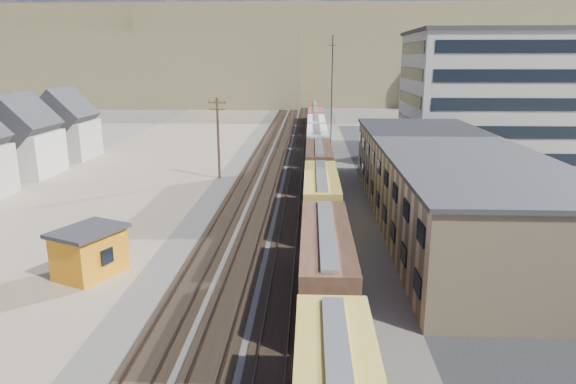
{
  "coord_description": "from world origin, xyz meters",
  "views": [
    {
      "loc": [
        2.78,
        -20.1,
        14.52
      ],
      "look_at": [
        0.85,
        24.19,
        3.0
      ],
      "focal_mm": 32.0,
      "sensor_mm": 36.0,
      "label": 1
    }
  ],
  "objects_px": {
    "maintenance_shed": "(90,252)",
    "parked_car_blue": "(440,167)",
    "utility_pole_north": "(218,137)",
    "freight_train": "(318,151)"
  },
  "relations": [
    {
      "from": "freight_train",
      "to": "maintenance_shed",
      "type": "bearing_deg",
      "value": -114.88
    },
    {
      "from": "utility_pole_north",
      "to": "parked_car_blue",
      "type": "height_order",
      "value": "utility_pole_north"
    },
    {
      "from": "freight_train",
      "to": "maintenance_shed",
      "type": "height_order",
      "value": "freight_train"
    },
    {
      "from": "maintenance_shed",
      "to": "parked_car_blue",
      "type": "distance_m",
      "value": 46.91
    },
    {
      "from": "maintenance_shed",
      "to": "freight_train",
      "type": "bearing_deg",
      "value": 65.12
    },
    {
      "from": "freight_train",
      "to": "utility_pole_north",
      "type": "distance_m",
      "value": 13.46
    },
    {
      "from": "utility_pole_north",
      "to": "maintenance_shed",
      "type": "xyz_separation_m",
      "value": [
        -3.76,
        -29.75,
        -3.57
      ]
    },
    {
      "from": "parked_car_blue",
      "to": "utility_pole_north",
      "type": "bearing_deg",
      "value": 152.23
    },
    {
      "from": "parked_car_blue",
      "to": "maintenance_shed",
      "type": "bearing_deg",
      "value": -169.9
    },
    {
      "from": "maintenance_shed",
      "to": "parked_car_blue",
      "type": "xyz_separation_m",
      "value": [
        32.03,
        34.26,
        -0.98
      ]
    }
  ]
}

